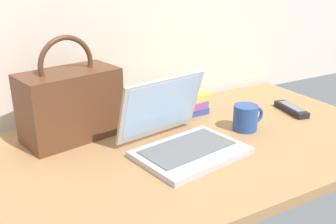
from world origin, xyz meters
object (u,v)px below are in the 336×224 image
Objects in this scene: laptop at (180,136)px; handbag at (70,103)px; coffee_mug at (246,117)px; book_stack at (179,103)px; remote_control_near at (291,109)px.

laptop is 0.36m from handbag.
coffee_mug is (0.27, 0.02, -0.00)m from laptop.
handbag reaches higher than book_stack.
laptop is 2.94× the size of coffee_mug.
remote_control_near is (0.53, 0.06, -0.03)m from laptop.
coffee_mug reaches higher than remote_control_near.
handbag is (-0.53, 0.23, 0.07)m from coffee_mug.
coffee_mug is 0.27m from remote_control_near.
laptop is at bearing -120.19° from book_stack.
laptop is 1.56× the size of book_stack.
book_stack is (-0.12, 0.24, -0.00)m from coffee_mug.
laptop is at bearing -44.66° from handbag.
book_stack reaches higher than remote_control_near.
handbag reaches higher than coffee_mug.
handbag is 1.48× the size of book_stack.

